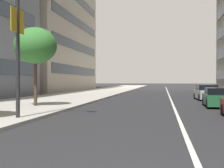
{
  "coord_description": "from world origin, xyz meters",
  "views": [
    {
      "loc": [
        -2.73,
        0.74,
        1.83
      ],
      "look_at": [
        13.79,
        3.49,
        1.65
      ],
      "focal_mm": 49.28,
      "sensor_mm": 36.0,
      "label": 1
    }
  ],
  "objects_px": {
    "car_mid_block_traffic": "(218,98)",
    "street_tree_near_plaza_corner": "(35,46)",
    "car_far_down_avenue": "(206,93)",
    "street_lamp_with_banners": "(23,7)"
  },
  "relations": [
    {
      "from": "street_lamp_with_banners",
      "to": "street_tree_near_plaza_corner",
      "type": "relative_size",
      "value": 1.63
    },
    {
      "from": "car_far_down_avenue",
      "to": "street_lamp_with_banners",
      "type": "xyz_separation_m",
      "value": [
        -17.0,
        10.31,
        4.5
      ]
    },
    {
      "from": "car_mid_block_traffic",
      "to": "street_tree_near_plaza_corner",
      "type": "distance_m",
      "value": 13.04
    },
    {
      "from": "car_far_down_avenue",
      "to": "street_lamp_with_banners",
      "type": "relative_size",
      "value": 0.52
    },
    {
      "from": "car_mid_block_traffic",
      "to": "street_tree_near_plaza_corner",
      "type": "height_order",
      "value": "street_tree_near_plaza_corner"
    },
    {
      "from": "street_tree_near_plaza_corner",
      "to": "car_mid_block_traffic",
      "type": "bearing_deg",
      "value": -77.0
    },
    {
      "from": "car_mid_block_traffic",
      "to": "car_far_down_avenue",
      "type": "distance_m",
      "value": 7.84
    },
    {
      "from": "car_far_down_avenue",
      "to": "car_mid_block_traffic",
      "type": "bearing_deg",
      "value": 175.41
    },
    {
      "from": "car_mid_block_traffic",
      "to": "street_tree_near_plaza_corner",
      "type": "xyz_separation_m",
      "value": [
        -2.83,
        12.23,
        3.52
      ]
    },
    {
      "from": "street_lamp_with_banners",
      "to": "street_tree_near_plaza_corner",
      "type": "distance_m",
      "value": 6.78
    }
  ]
}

